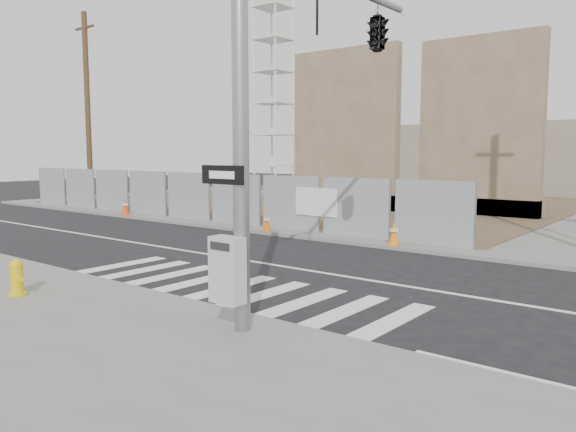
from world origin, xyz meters
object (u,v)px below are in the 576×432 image
Objects in this scene: traffic_cone_b at (176,208)px; traffic_cone_c at (267,222)px; fire_hydrant at (17,277)px; crane_tower at (273,57)px; signal_pole at (339,57)px; traffic_cone_d at (394,234)px; traffic_cone_a at (125,207)px.

traffic_cone_c is at bearing -9.40° from traffic_cone_b.
crane_tower is at bearing 127.69° from fire_hydrant.
traffic_cone_d is (-2.03, 6.27, -4.30)m from signal_pole.
signal_pole is 0.39× the size of crane_tower.
traffic_cone_c is 0.89× the size of traffic_cone_d.
signal_pole is 15.86m from traffic_cone_b.
traffic_cone_a is 2.53m from traffic_cone_b.
fire_hydrant is at bearing -43.74° from traffic_cone_a.
traffic_cone_b reaches higher than traffic_cone_c.
traffic_cone_d is at bearing -39.56° from crane_tower.
fire_hydrant is 1.11× the size of traffic_cone_c.
traffic_cone_d reaches higher than traffic_cone_c.
traffic_cone_a is at bearing -82.10° from crane_tower.
crane_tower is at bearing 140.44° from traffic_cone_d.
crane_tower is 15.08m from traffic_cone_b.
traffic_cone_b is (-8.34, 11.22, 0.01)m from fire_hydrant.
traffic_cone_b is (4.08, -11.75, -8.54)m from crane_tower.
traffic_cone_a is at bearing 145.55° from fire_hydrant.
crane_tower reaches higher than traffic_cone_b.
signal_pole is 9.60× the size of fire_hydrant.
signal_pole is at bearing -41.09° from traffic_cone_c.
crane_tower reaches higher than traffic_cone_a.
fire_hydrant reaches higher than traffic_cone_c.
fire_hydrant is at bearing -53.38° from traffic_cone_b.
signal_pole reaches higher than fire_hydrant.
traffic_cone_a is at bearing 158.27° from signal_pole.
crane_tower is (-17.49, 19.05, 4.24)m from signal_pole.
signal_pole reaches higher than traffic_cone_b.
fire_hydrant is 0.98× the size of traffic_cone_a.
signal_pole is at bearing -47.43° from crane_tower.
traffic_cone_d is at bearing -0.00° from traffic_cone_a.
traffic_cone_a is 13.70m from traffic_cone_d.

